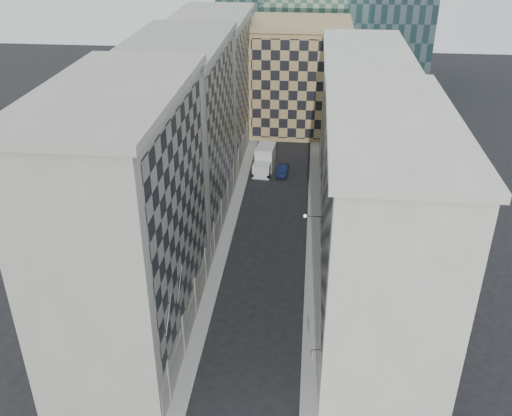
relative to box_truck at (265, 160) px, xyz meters
The scene contains 13 objects.
sidewalk_west 19.43m from the box_truck, 98.68° to the right, with size 1.50×100.00×0.15m, color gray.
sidewalk_east 20.65m from the box_truck, 68.41° to the right, with size 1.50×100.00×0.15m, color gray.
bldg_left_a 40.42m from the box_truck, 102.64° to the right, with size 10.80×22.80×23.70m.
bldg_left_b 20.72m from the box_truck, 117.91° to the right, with size 10.80×22.80×22.70m.
bldg_left_c 13.91m from the box_truck, 145.62° to the left, with size 10.80×22.80×21.70m.
bldg_right_a 37.65m from the box_truck, 68.86° to the right, with size 10.80×26.80×20.70m.
bldg_right_b 17.17m from the box_truck, 28.40° to the right, with size 10.80×28.80×19.70m.
tan_block 20.79m from the box_truck, 77.00° to the left, with size 16.80×14.80×18.80m.
flagpoles_left 43.77m from the box_truck, 94.73° to the right, with size 0.10×6.33×2.33m.
bracket_lamp 26.44m from the box_truck, 75.07° to the right, with size 1.98×0.36×0.36m.
box_truck is the anchor object (origin of this frame).
dark_car 3.23m from the box_truck, 25.21° to the right, with size 1.53×4.40×1.45m, color black.
shop_sign 44.43m from the box_truck, 80.13° to the right, with size 0.85×0.68×0.76m.
Camera 1 is at (4.27, -29.89, 36.00)m, focal length 40.00 mm.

